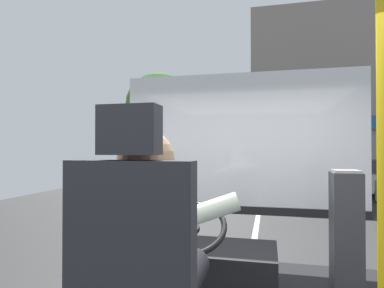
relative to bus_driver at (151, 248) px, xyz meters
name	(u,v)px	position (x,y,z in m)	size (l,w,h in m)	color
ground	(260,207)	(0.20, 9.30, -1.44)	(18.00, 44.00, 0.06)	#303030
bus_driver	(151,248)	(0.00, 0.00, 0.00)	(0.74, 0.62, 0.78)	black
steering_console	(203,270)	(0.00, 1.14, -0.51)	(1.10, 0.97, 0.79)	black
handrail_pole	(382,171)	(1.03, 0.43, 0.32)	(0.04, 0.04, 2.08)	gold
fare_box	(346,237)	(1.05, 1.30, -0.23)	(0.20, 0.23, 0.99)	#333338
windshield_panel	(240,159)	(0.20, 2.12, 0.32)	(2.50, 0.08, 1.48)	silver
street_tree	(159,106)	(-3.47, 10.07, 1.98)	(2.41, 2.41, 4.62)	#4C3828
parked_car_blue	(350,169)	(4.94, 18.64, -0.75)	(1.79, 4.39, 1.29)	navy
parked_car_red	(332,164)	(4.76, 23.08, -0.69)	(1.80, 4.49, 1.40)	maroon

